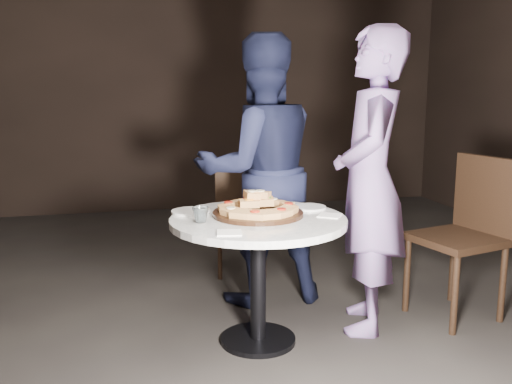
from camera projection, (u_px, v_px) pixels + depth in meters
floor at (257, 336)px, 3.25m from camera, size 7.00×7.00×0.00m
table at (258, 241)px, 3.07m from camera, size 0.97×0.97×0.71m
serving_board at (258, 214)px, 3.09m from camera, size 0.62×0.62×0.02m
focaccia_pile at (257, 206)px, 3.09m from camera, size 0.44×0.44×0.12m
plate_left at (191, 212)px, 3.16m from camera, size 0.25×0.25×0.01m
plate_right at (309, 207)px, 3.27m from camera, size 0.23×0.23×0.01m
water_glass at (201, 215)px, 2.93m from camera, size 0.11×0.11×0.08m
napkin_near at (229, 233)px, 2.72m from camera, size 0.14×0.14×0.01m
napkin_far at (330, 215)px, 3.08m from camera, size 0.16×0.16×0.01m
chair_far at (242, 214)px, 4.20m from camera, size 0.44×0.46×0.81m
chair_right at (469, 225)px, 3.47m from camera, size 0.58×0.56×0.98m
diner_navy at (259, 171)px, 3.66m from camera, size 0.89×0.72×1.73m
diner_teal at (370, 182)px, 3.24m from camera, size 0.62×0.74×1.74m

